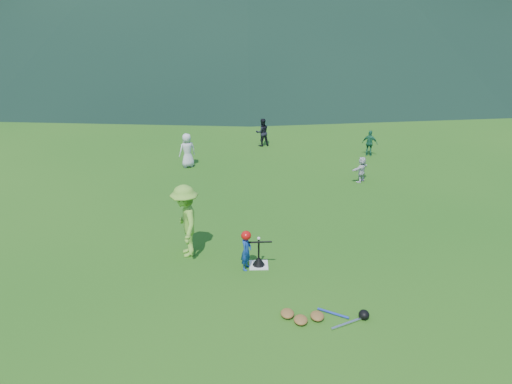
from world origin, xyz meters
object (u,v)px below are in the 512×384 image
(batter_child, at_px, (246,251))
(fielder_b, at_px, (262,132))
(fielder_a, at_px, (187,150))
(fielder_c, at_px, (370,143))
(adult_coach, at_px, (185,221))
(equipment_pile, at_px, (317,316))
(home_plate, at_px, (259,265))
(fielder_d, at_px, (362,169))
(batting_tee, at_px, (259,261))

(batter_child, height_order, fielder_b, fielder_b)
(fielder_a, bearing_deg, fielder_c, 162.79)
(adult_coach, xyz_separation_m, fielder_c, (6.46, 7.80, -0.41))
(adult_coach, distance_m, equipment_pile, 4.09)
(home_plate, xyz_separation_m, fielder_d, (3.71, 5.54, 0.44))
(fielder_c, relative_size, fielder_d, 1.14)
(home_plate, height_order, batter_child, batter_child)
(batter_child, bearing_deg, equipment_pile, -125.01)
(fielder_a, bearing_deg, fielder_d, 137.98)
(home_plate, bearing_deg, fielder_b, 87.35)
(fielder_c, bearing_deg, batter_child, 84.97)
(fielder_a, xyz_separation_m, fielder_b, (2.89, 2.58, -0.05))
(fielder_a, relative_size, fielder_b, 1.08)
(home_plate, relative_size, fielder_c, 0.44)
(fielder_c, xyz_separation_m, equipment_pile, (-3.55, -10.55, -0.45))
(batting_tee, bearing_deg, home_plate, 0.00)
(adult_coach, xyz_separation_m, fielder_d, (5.50, 4.94, -0.48))
(fielder_d, relative_size, equipment_pile, 0.50)
(equipment_pile, bearing_deg, adult_coach, 136.71)
(fielder_d, xyz_separation_m, batting_tee, (-3.71, -5.54, -0.32))
(fielder_b, bearing_deg, batting_tee, 70.43)
(batter_child, height_order, fielder_c, fielder_c)
(home_plate, xyz_separation_m, batting_tee, (0.00, 0.00, 0.12))
(batter_child, height_order, fielder_d, batter_child)
(home_plate, bearing_deg, fielder_a, 108.49)
(fielder_d, bearing_deg, batting_tee, 11.96)
(fielder_b, bearing_deg, equipment_pile, 76.28)
(fielder_a, bearing_deg, adult_coach, 69.24)
(fielder_c, distance_m, equipment_pile, 11.14)
(equipment_pile, bearing_deg, fielder_d, 71.40)
(home_plate, bearing_deg, equipment_pile, -62.21)
(fielder_c, height_order, fielder_d, fielder_c)
(fielder_b, height_order, fielder_d, fielder_b)
(batter_child, height_order, batting_tee, batter_child)
(adult_coach, bearing_deg, fielder_c, 127.64)
(home_plate, height_order, batting_tee, batting_tee)
(home_plate, height_order, fielder_d, fielder_d)
(home_plate, xyz_separation_m, fielder_a, (-2.43, 7.27, 0.63))
(batter_child, xyz_separation_m, fielder_d, (4.01, 5.68, -0.03))
(home_plate, distance_m, fielder_c, 9.64)
(fielder_d, distance_m, batting_tee, 6.68)
(adult_coach, distance_m, fielder_d, 7.40)
(fielder_a, distance_m, fielder_d, 6.39)
(fielder_d, bearing_deg, adult_coach, -2.32)
(fielder_a, distance_m, equipment_pile, 10.08)
(home_plate, distance_m, batter_child, 0.58)
(fielder_a, xyz_separation_m, batting_tee, (2.43, -7.27, -0.51))
(fielder_b, distance_m, batting_tee, 9.88)
(adult_coach, bearing_deg, batting_tee, 58.54)
(home_plate, relative_size, fielder_b, 0.38)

